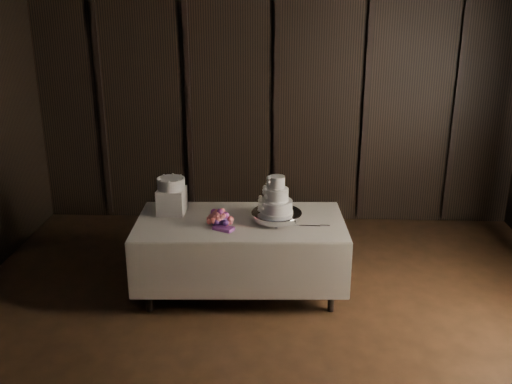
# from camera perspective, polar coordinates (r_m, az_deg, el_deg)

# --- Properties ---
(room) EXTENTS (6.08, 7.08, 3.08)m
(room) POSITION_cam_1_polar(r_m,az_deg,el_deg) (3.79, 1.67, -0.96)
(room) COLOR black
(room) RESTS_ON ground
(display_table) EXTENTS (2.03, 1.12, 0.76)m
(display_table) POSITION_cam_1_polar(r_m,az_deg,el_deg) (5.60, -1.54, -6.12)
(display_table) COLOR beige
(display_table) RESTS_ON ground
(cake_stand) EXTENTS (0.57, 0.57, 0.09)m
(cake_stand) POSITION_cam_1_polar(r_m,az_deg,el_deg) (5.43, 2.06, -2.49)
(cake_stand) COLOR silver
(cake_stand) RESTS_ON display_table
(wedding_cake) EXTENTS (0.34, 0.30, 0.36)m
(wedding_cake) POSITION_cam_1_polar(r_m,az_deg,el_deg) (5.35, 1.80, -0.68)
(wedding_cake) COLOR white
(wedding_cake) RESTS_ON cake_stand
(bouquet) EXTENTS (0.44, 0.48, 0.19)m
(bouquet) POSITION_cam_1_polar(r_m,az_deg,el_deg) (5.34, -3.68, -2.66)
(bouquet) COLOR #ED6863
(bouquet) RESTS_ON display_table
(box_pedestal) EXTENTS (0.27, 0.27, 0.25)m
(box_pedestal) POSITION_cam_1_polar(r_m,az_deg,el_deg) (5.67, -8.41, -0.87)
(box_pedestal) COLOR white
(box_pedestal) RESTS_ON display_table
(small_cake) EXTENTS (0.28, 0.28, 0.11)m
(small_cake) POSITION_cam_1_polar(r_m,az_deg,el_deg) (5.61, -8.49, 0.85)
(small_cake) COLOR white
(small_cake) RESTS_ON box_pedestal
(cake_knife) EXTENTS (0.37, 0.04, 0.01)m
(cake_knife) POSITION_cam_1_polar(r_m,az_deg,el_deg) (5.34, 4.94, -3.37)
(cake_knife) COLOR silver
(cake_knife) RESTS_ON display_table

